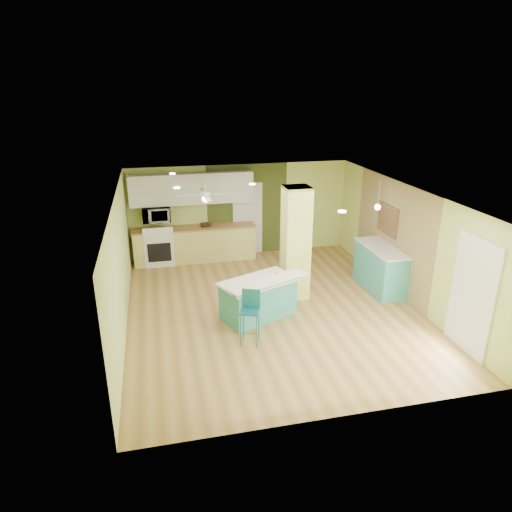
# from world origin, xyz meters

# --- Properties ---
(floor) EXTENTS (6.00, 7.00, 0.01)m
(floor) POSITION_xyz_m (0.00, 0.00, -0.01)
(floor) COLOR olive
(floor) RESTS_ON ground
(ceiling) EXTENTS (6.00, 7.00, 0.01)m
(ceiling) POSITION_xyz_m (0.00, 0.00, 2.50)
(ceiling) COLOR white
(ceiling) RESTS_ON wall_back
(wall_back) EXTENTS (6.00, 0.01, 2.50)m
(wall_back) POSITION_xyz_m (0.00, 3.50, 1.25)
(wall_back) COLOR #C4D471
(wall_back) RESTS_ON floor
(wall_front) EXTENTS (6.00, 0.01, 2.50)m
(wall_front) POSITION_xyz_m (0.00, -3.50, 1.25)
(wall_front) COLOR #C4D471
(wall_front) RESTS_ON floor
(wall_left) EXTENTS (0.01, 7.00, 2.50)m
(wall_left) POSITION_xyz_m (-3.00, 0.00, 1.25)
(wall_left) COLOR #C4D471
(wall_left) RESTS_ON floor
(wall_right) EXTENTS (0.01, 7.00, 2.50)m
(wall_right) POSITION_xyz_m (3.00, 0.00, 1.25)
(wall_right) COLOR #C4D471
(wall_right) RESTS_ON floor
(wood_panel) EXTENTS (0.02, 3.40, 2.50)m
(wood_panel) POSITION_xyz_m (2.99, 0.60, 1.25)
(wood_panel) COLOR olive
(wood_panel) RESTS_ON floor
(olive_accent) EXTENTS (2.20, 0.02, 2.50)m
(olive_accent) POSITION_xyz_m (0.20, 3.49, 1.25)
(olive_accent) COLOR #3D471C
(olive_accent) RESTS_ON floor
(interior_door) EXTENTS (0.82, 0.05, 2.00)m
(interior_door) POSITION_xyz_m (0.20, 3.46, 1.00)
(interior_door) COLOR silver
(interior_door) RESTS_ON floor
(french_door) EXTENTS (0.04, 1.08, 2.10)m
(french_door) POSITION_xyz_m (2.97, -2.30, 1.05)
(french_door) COLOR white
(french_door) RESTS_ON floor
(column) EXTENTS (0.55, 0.55, 2.50)m
(column) POSITION_xyz_m (0.65, 0.50, 1.25)
(column) COLOR #D0D964
(column) RESTS_ON floor
(kitchen_run) EXTENTS (3.25, 0.63, 0.94)m
(kitchen_run) POSITION_xyz_m (-1.30, 3.20, 0.47)
(kitchen_run) COLOR #C8BF68
(kitchen_run) RESTS_ON floor
(stove) EXTENTS (0.76, 0.66, 1.08)m
(stove) POSITION_xyz_m (-2.25, 3.19, 0.46)
(stove) COLOR silver
(stove) RESTS_ON floor
(upper_cabinets) EXTENTS (3.20, 0.34, 0.80)m
(upper_cabinets) POSITION_xyz_m (-1.30, 3.32, 1.95)
(upper_cabinets) COLOR silver
(upper_cabinets) RESTS_ON wall_back
(microwave) EXTENTS (0.70, 0.48, 0.39)m
(microwave) POSITION_xyz_m (-2.25, 3.20, 1.35)
(microwave) COLOR silver
(microwave) RESTS_ON wall_back
(ceiling_fan) EXTENTS (1.41, 1.41, 0.61)m
(ceiling_fan) POSITION_xyz_m (-1.10, 2.00, 2.08)
(ceiling_fan) COLOR silver
(ceiling_fan) RESTS_ON ceiling
(pendant_lamp) EXTENTS (0.14, 0.14, 0.69)m
(pendant_lamp) POSITION_xyz_m (2.65, 0.75, 1.88)
(pendant_lamp) COLOR white
(pendant_lamp) RESTS_ON ceiling
(wall_decor) EXTENTS (0.03, 0.90, 0.70)m
(wall_decor) POSITION_xyz_m (2.96, 0.80, 1.55)
(wall_decor) COLOR brown
(wall_decor) RESTS_ON wood_panel
(peninsula) EXTENTS (1.87, 1.50, 0.93)m
(peninsula) POSITION_xyz_m (-0.36, -0.31, 0.43)
(peninsula) COLOR teal
(peninsula) RESTS_ON floor
(bar_stool) EXTENTS (0.44, 0.44, 1.03)m
(bar_stool) POSITION_xyz_m (-0.72, -1.19, 0.69)
(bar_stool) COLOR #1D7185
(bar_stool) RESTS_ON floor
(side_counter) EXTENTS (0.68, 1.60, 1.03)m
(side_counter) POSITION_xyz_m (2.70, 0.42, 0.52)
(side_counter) COLOR teal
(side_counter) RESTS_ON floor
(fruit_bowl) EXTENTS (0.36, 0.36, 0.08)m
(fruit_bowl) POSITION_xyz_m (-1.00, 3.20, 0.98)
(fruit_bowl) COLOR #3D2219
(fruit_bowl) RESTS_ON kitchen_run
(canister) EXTENTS (0.13, 0.13, 0.16)m
(canister) POSITION_xyz_m (0.05, -0.29, 0.89)
(canister) COLOR yellow
(canister) RESTS_ON peninsula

